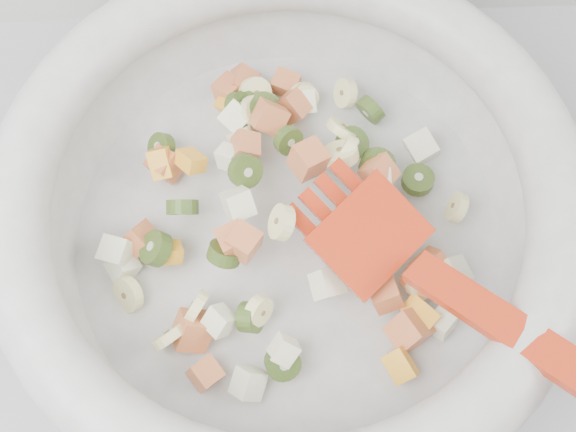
{
  "coord_description": "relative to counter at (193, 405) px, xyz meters",
  "views": [
    {
      "loc": [
        0.12,
        1.29,
        1.44
      ],
      "look_at": [
        0.13,
        1.5,
        0.95
      ],
      "focal_mm": 45.0,
      "sensor_mm": 36.0,
      "label": 1
    }
  ],
  "objects": [
    {
      "name": "counter",
      "position": [
        0.0,
        0.0,
        0.0
      ],
      "size": [
        2.0,
        0.6,
        0.9
      ],
      "primitive_type": "cube",
      "color": "gray",
      "rests_on": "ground"
    },
    {
      "name": "mixing_bowl",
      "position": [
        0.13,
        0.05,
        0.51
      ],
      "size": [
        0.46,
        0.44,
        0.16
      ],
      "color": "silver",
      "rests_on": "counter"
    }
  ]
}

